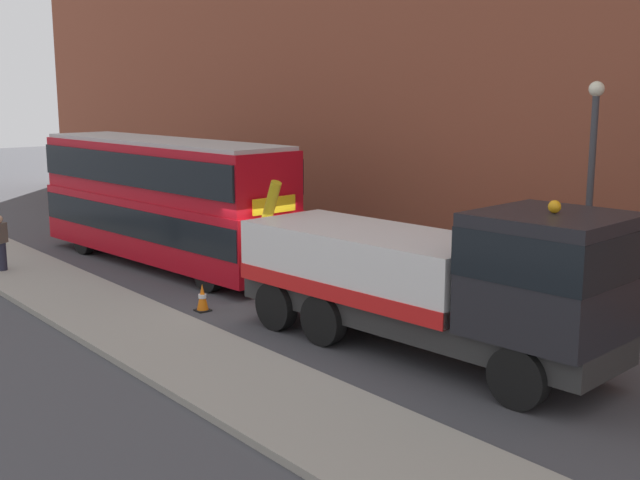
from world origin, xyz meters
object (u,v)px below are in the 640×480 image
(pedestrian_onlooker, at_px, (1,243))
(recovery_tow_truck, at_px, (433,277))
(double_decker_bus, at_px, (162,196))
(traffic_cone_near_bus, at_px, (202,298))
(street_lamp, at_px, (590,183))

(pedestrian_onlooker, bearing_deg, recovery_tow_truck, -11.11)
(double_decker_bus, height_order, traffic_cone_near_bus, double_decker_bus)
(recovery_tow_truck, height_order, traffic_cone_near_bus, recovery_tow_truck)
(double_decker_bus, height_order, pedestrian_onlooker, double_decker_bus)
(recovery_tow_truck, distance_m, double_decker_bus, 11.73)
(traffic_cone_near_bus, distance_m, street_lamp, 9.98)
(pedestrian_onlooker, xyz_separation_m, street_lamp, (14.33, 9.11, 2.49))
(recovery_tow_truck, distance_m, traffic_cone_near_bus, 6.61)
(recovery_tow_truck, distance_m, pedestrian_onlooker, 14.33)
(recovery_tow_truck, xyz_separation_m, double_decker_bus, (-11.72, -0.04, 0.47))
(double_decker_bus, xyz_separation_m, pedestrian_onlooker, (-1.83, -4.57, -1.25))
(pedestrian_onlooker, relative_size, street_lamp, 0.29)
(double_decker_bus, relative_size, traffic_cone_near_bus, 15.52)
(double_decker_bus, bearing_deg, pedestrian_onlooker, -116.52)
(double_decker_bus, bearing_deg, traffic_cone_near_bus, -23.75)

